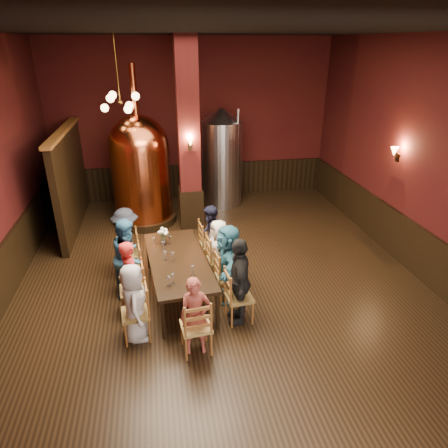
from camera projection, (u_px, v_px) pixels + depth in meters
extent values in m
plane|color=black|center=(221.00, 281.00, 7.91)|extent=(10.00, 10.00, 0.00)
plane|color=black|center=(220.00, 29.00, 6.05)|extent=(10.00, 10.00, 0.00)
cube|color=#42120E|center=(192.00, 121.00, 11.46)|extent=(8.00, 0.02, 4.50)
cube|color=#42120E|center=(353.00, 404.00, 2.50)|extent=(8.00, 0.02, 4.50)
cube|color=#42120E|center=(427.00, 161.00, 7.61)|extent=(0.02, 10.00, 4.50)
cube|color=black|center=(408.00, 243.00, 8.33)|extent=(0.08, 9.90, 1.00)
cube|color=black|center=(194.00, 180.00, 12.15)|extent=(7.90, 0.08, 1.00)
cube|color=black|center=(1.00, 278.00, 7.08)|extent=(0.08, 9.90, 1.00)
cube|color=#42120E|center=(189.00, 138.00, 9.44)|extent=(0.58, 0.58, 4.50)
cube|color=black|center=(71.00, 182.00, 9.78)|extent=(0.22, 3.50, 2.40)
cube|color=black|center=(178.00, 261.00, 7.20)|extent=(1.23, 2.49, 0.06)
cylinder|color=black|center=(163.00, 320.00, 6.25)|extent=(0.07, 0.07, 0.69)
cylinder|color=black|center=(217.00, 311.00, 6.47)|extent=(0.07, 0.07, 0.69)
cylinder|color=black|center=(149.00, 253.00, 8.25)|extent=(0.07, 0.07, 0.69)
cylinder|color=black|center=(190.00, 248.00, 8.47)|extent=(0.07, 0.07, 0.69)
imported|color=silver|center=(134.00, 303.00, 6.15)|extent=(0.44, 0.66, 1.31)
imported|color=red|center=(131.00, 278.00, 6.72)|extent=(0.49, 0.59, 1.39)
imported|color=#2A628D|center=(129.00, 257.00, 7.27)|extent=(0.52, 0.79, 1.50)
imported|color=black|center=(127.00, 243.00, 7.88)|extent=(0.55, 0.93, 1.43)
imported|color=black|center=(239.00, 281.00, 6.51)|extent=(0.50, 0.95, 1.54)
imported|color=#2B6A82|center=(228.00, 263.00, 7.12)|extent=(0.51, 1.38, 1.46)
imported|color=silver|center=(219.00, 251.00, 7.74)|extent=(0.54, 0.70, 1.27)
imported|color=#181A30|center=(210.00, 235.00, 8.32)|extent=(0.43, 0.68, 1.30)
imported|color=#973D32|center=(196.00, 316.00, 5.88)|extent=(0.47, 0.31, 1.27)
cylinder|color=black|center=(145.00, 217.00, 10.57)|extent=(1.65, 1.65, 0.18)
cylinder|color=#D05C30|center=(142.00, 181.00, 10.15)|extent=(1.78, 1.78, 1.83)
sphere|color=#D05C30|center=(139.00, 145.00, 9.77)|extent=(1.47, 1.47, 1.47)
cylinder|color=#D05C30|center=(134.00, 91.00, 9.24)|extent=(0.15, 0.15, 1.19)
cylinder|color=#B2B2B7|center=(222.00, 164.00, 11.26)|extent=(1.40, 1.40, 2.38)
cone|color=#B2B2B7|center=(221.00, 114.00, 10.69)|extent=(1.14, 1.14, 0.38)
cylinder|color=#B2B2B7|center=(238.00, 159.00, 10.88)|extent=(0.08, 0.08, 2.66)
cylinder|color=white|center=(164.00, 240.00, 7.69)|extent=(0.10, 0.10, 0.18)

